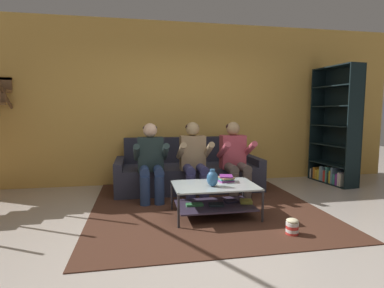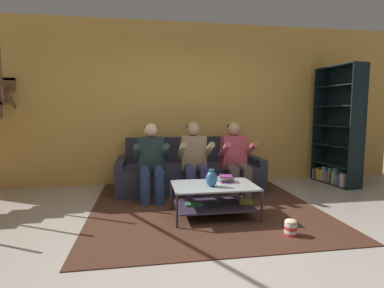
{
  "view_description": "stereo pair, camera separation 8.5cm",
  "coord_description": "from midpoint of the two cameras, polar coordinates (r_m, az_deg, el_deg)",
  "views": [
    {
      "loc": [
        -0.83,
        -3.04,
        1.3
      ],
      "look_at": [
        -0.09,
        0.99,
        0.86
      ],
      "focal_mm": 28.0,
      "sensor_mm": 36.0,
      "label": 1
    },
    {
      "loc": [
        -0.75,
        -3.05,
        1.3
      ],
      "look_at": [
        -0.09,
        0.99,
        0.86
      ],
      "focal_mm": 28.0,
      "sensor_mm": 36.0,
      "label": 2
    }
  ],
  "objects": [
    {
      "name": "book_stack",
      "position": [
        3.92,
        5.87,
        -6.55
      ],
      "size": [
        0.2,
        0.21,
        0.08
      ],
      "color": "#8D3992",
      "rests_on": "coffee_table"
    },
    {
      "name": "vase",
      "position": [
        3.65,
        3.24,
        -6.54
      ],
      "size": [
        0.14,
        0.14,
        0.21
      ],
      "color": "#2E5D8D",
      "rests_on": "coffee_table"
    },
    {
      "name": "popcorn_tub",
      "position": [
        3.45,
        17.85,
        -14.77
      ],
      "size": [
        0.13,
        0.13,
        0.18
      ],
      "color": "red",
      "rests_on": "ground"
    },
    {
      "name": "person_seated_right",
      "position": [
        4.68,
        7.64,
        -2.27
      ],
      "size": [
        0.5,
        0.58,
        1.15
      ],
      "color": "#5B4F48",
      "rests_on": "ground"
    },
    {
      "name": "back_partition",
      "position": [
        5.56,
        -2.33,
        7.62
      ],
      "size": [
        8.4,
        0.12,
        2.9
      ],
      "primitive_type": "cube",
      "color": "gold",
      "rests_on": "ground"
    },
    {
      "name": "coffee_table",
      "position": [
        3.8,
        3.85,
        -9.75
      ],
      "size": [
        1.03,
        0.67,
        0.4
      ],
      "color": "#ADBCBB",
      "rests_on": "ground"
    },
    {
      "name": "area_rug",
      "position": [
        4.4,
        1.14,
        -11.03
      ],
      "size": [
        3.0,
        3.36,
        0.01
      ],
      "color": "#492A1D",
      "rests_on": "ground"
    },
    {
      "name": "person_seated_left",
      "position": [
        4.45,
        -8.38,
        -2.78
      ],
      "size": [
        0.5,
        0.58,
        1.14
      ],
      "color": "navy",
      "rests_on": "ground"
    },
    {
      "name": "ground",
      "position": [
        3.4,
        3.91,
        -16.4
      ],
      "size": [
        16.8,
        16.8,
        0.0
      ],
      "primitive_type": "plane",
      "color": "#BBAFA4"
    },
    {
      "name": "person_seated_middle",
      "position": [
        4.52,
        -0.17,
        -2.5
      ],
      "size": [
        0.5,
        0.58,
        1.15
      ],
      "color": "navy",
      "rests_on": "ground"
    },
    {
      "name": "couch",
      "position": [
        5.12,
        -1.29,
        -5.42
      ],
      "size": [
        2.39,
        0.94,
        0.86
      ],
      "color": "#303140",
      "rests_on": "ground"
    },
    {
      "name": "bookshelf",
      "position": [
        6.04,
        25.27,
        0.91
      ],
      "size": [
        0.43,
        0.96,
        2.11
      ],
      "color": "black",
      "rests_on": "ground"
    }
  ]
}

